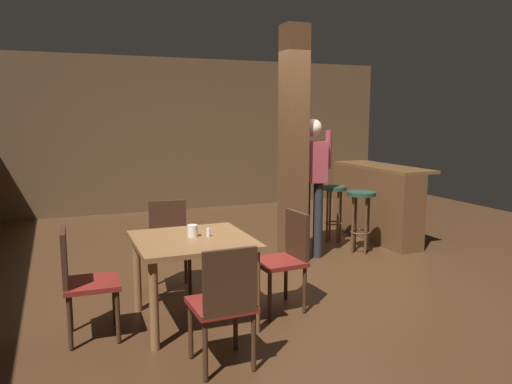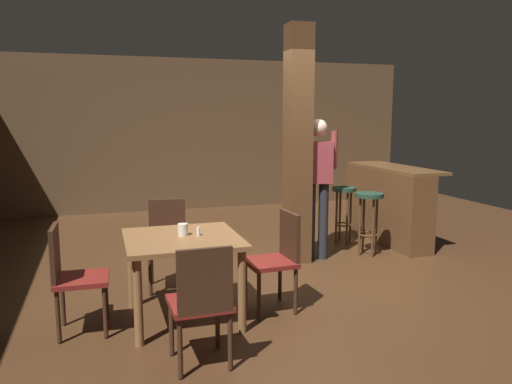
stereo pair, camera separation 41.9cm
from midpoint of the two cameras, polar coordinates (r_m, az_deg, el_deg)
ground_plane at (r=5.52m, az=1.92°, el=-9.88°), size 10.80×10.80×0.00m
wall_back at (r=9.53m, az=-9.09°, el=6.47°), size 8.00×0.10×2.80m
pillar at (r=5.94m, az=2.28°, el=5.24°), size 0.28×0.28×2.80m
dining_table at (r=4.32m, az=-10.03°, el=-6.76°), size 0.97×0.97×0.74m
chair_south at (r=3.52m, az=-7.10°, el=-12.26°), size 0.43×0.43×0.89m
chair_east at (r=4.56m, az=0.79°, el=-7.24°), size 0.44×0.44×0.89m
chair_west at (r=4.25m, az=-22.07°, el=-9.10°), size 0.43×0.43×0.89m
chair_north at (r=5.19m, az=-12.21°, el=-5.46°), size 0.47×0.47×0.89m
napkin_cup at (r=4.32m, az=-10.04°, el=-4.42°), size 0.09×0.09×0.10m
salt_shaker at (r=4.30m, az=-8.26°, el=-4.62°), size 0.03×0.03×0.08m
standing_person at (r=6.12m, az=4.52°, el=1.59°), size 0.47×0.28×1.72m
bar_counter at (r=7.29m, az=11.91°, el=-1.11°), size 0.56×1.71×1.06m
bar_stool_near at (r=6.49m, az=10.12°, el=-1.69°), size 0.36×0.36×0.80m
bar_stool_mid at (r=7.01m, az=7.25°, el=-1.04°), size 0.33×0.33×0.79m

